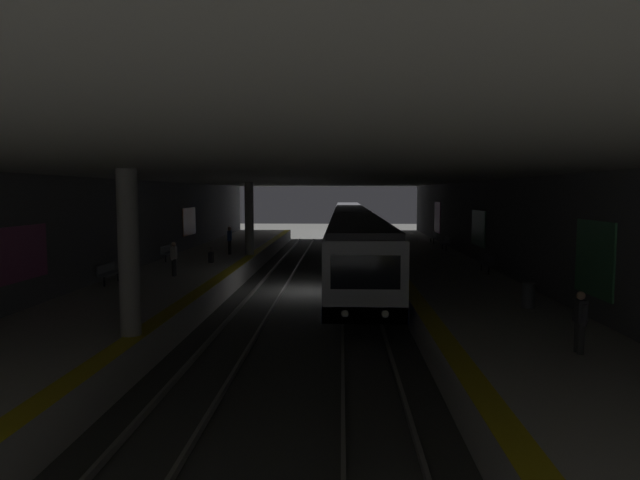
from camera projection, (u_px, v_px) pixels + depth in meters
name	position (u px, v px, depth m)	size (l,w,h in m)	color
ground_plane	(313.00, 291.00, 27.66)	(120.00, 120.00, 0.00)	#42423F
track_left	(357.00, 290.00, 27.56)	(60.00, 1.53, 0.16)	gray
track_right	(269.00, 290.00, 27.73)	(60.00, 1.53, 0.16)	gray
platform_left	(444.00, 282.00, 27.35)	(60.00, 5.30, 1.06)	beige
platform_right	(184.00, 280.00, 27.87)	(60.00, 5.30, 1.06)	beige
wall_left	(504.00, 237.00, 27.07)	(60.00, 0.56, 5.60)	slate
wall_right	(126.00, 235.00, 27.79)	(60.00, 0.56, 5.60)	slate
ceiling_slab	(313.00, 175.00, 27.15)	(60.00, 19.40, 0.40)	#ADAAA3
pillar_near	(129.00, 253.00, 14.95)	(0.56, 0.56, 4.55)	gray
pillar_far	(249.00, 219.00, 34.41)	(0.56, 0.56, 4.55)	gray
metro_train	(351.00, 228.00, 45.11)	(55.13, 2.83, 3.49)	silver
bench_left_near	(487.00, 262.00, 26.88)	(1.70, 0.47, 0.86)	#262628
bench_left_mid	(446.00, 242.00, 37.55)	(1.70, 0.47, 0.86)	#262628
bench_left_far	(433.00, 236.00, 42.60)	(1.70, 0.47, 0.86)	#262628
bench_right_mid	(109.00, 272.00, 23.58)	(1.70, 0.47, 0.86)	#262628
bench_right_far	(168.00, 252.00, 31.57)	(1.70, 0.47, 0.86)	#262628
person_waiting_near	(174.00, 258.00, 25.78)	(0.60, 0.22, 1.60)	#2E2E2E
person_walking_mid	(580.00, 320.00, 13.37)	(0.60, 0.22, 1.53)	#3B3B3B
person_standing_far	(230.00, 239.00, 34.82)	(0.60, 0.24, 1.75)	black
suitcase_rolling	(211.00, 257.00, 30.74)	(0.41, 0.24, 0.89)	black
trash_bin	(528.00, 295.00, 18.74)	(0.44, 0.44, 0.85)	#595B5E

